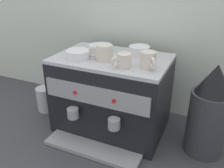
# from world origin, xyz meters

# --- Properties ---
(ground_plane) EXTENTS (4.00, 4.00, 0.00)m
(ground_plane) POSITION_xyz_m (0.00, 0.00, 0.00)
(ground_plane) COLOR #38383D
(tiled_backsplash_wall) EXTENTS (2.80, 0.03, 1.15)m
(tiled_backsplash_wall) POSITION_xyz_m (0.00, 0.29, 0.58)
(tiled_backsplash_wall) COLOR silver
(tiled_backsplash_wall) RESTS_ON ground_plane
(espresso_machine) EXTENTS (0.57, 0.49, 0.41)m
(espresso_machine) POSITION_xyz_m (0.00, -0.01, 0.20)
(espresso_machine) COLOR black
(espresso_machine) RESTS_ON ground_plane
(ceramic_cup_0) EXTENTS (0.08, 0.09, 0.06)m
(ceramic_cup_0) POSITION_xyz_m (0.10, -0.11, 0.44)
(ceramic_cup_0) COLOR beige
(ceramic_cup_0) RESTS_ON espresso_machine
(ceramic_cup_1) EXTENTS (0.12, 0.08, 0.07)m
(ceramic_cup_1) POSITION_xyz_m (-0.02, -0.05, 0.45)
(ceramic_cup_1) COLOR beige
(ceramic_cup_1) RESTS_ON espresso_machine
(ceramic_cup_2) EXTENTS (0.09, 0.10, 0.07)m
(ceramic_cup_2) POSITION_xyz_m (0.21, -0.07, 0.45)
(ceramic_cup_2) COLOR beige
(ceramic_cup_2) RESTS_ON espresso_machine
(ceramic_bowl_0) EXTENTS (0.13, 0.13, 0.03)m
(ceramic_bowl_0) POSITION_xyz_m (-0.10, 0.07, 0.43)
(ceramic_bowl_0) COLOR white
(ceramic_bowl_0) RESTS_ON espresso_machine
(ceramic_bowl_1) EXTENTS (0.11, 0.11, 0.04)m
(ceramic_bowl_1) POSITION_xyz_m (0.11, 0.10, 0.43)
(ceramic_bowl_1) COLOR white
(ceramic_bowl_1) RESTS_ON espresso_machine
(ceramic_bowl_2) EXTENTS (0.12, 0.12, 0.04)m
(ceramic_bowl_2) POSITION_xyz_m (-0.15, -0.08, 0.43)
(ceramic_bowl_2) COLOR white
(ceramic_bowl_2) RESTS_ON espresso_machine
(coffee_grinder) EXTENTS (0.18, 0.18, 0.45)m
(coffee_grinder) POSITION_xyz_m (0.49, -0.01, 0.21)
(coffee_grinder) COLOR #333338
(coffee_grinder) RESTS_ON ground_plane
(milk_pitcher) EXTENTS (0.11, 0.11, 0.15)m
(milk_pitcher) POSITION_xyz_m (-0.45, -0.01, 0.08)
(milk_pitcher) COLOR #B7B7BC
(milk_pitcher) RESTS_ON ground_plane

